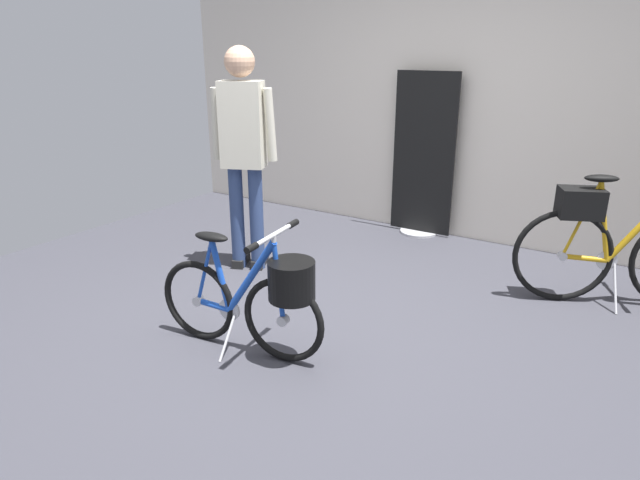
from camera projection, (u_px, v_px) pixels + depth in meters
ground_plane at (321, 333)px, 3.47m from camera, size 6.13×6.13×0.00m
back_wall at (464, 68)px, 4.83m from camera, size 6.13×0.10×3.06m
floor_banner_stand at (423, 164)px, 5.13m from camera, size 0.60×0.36×1.51m
folding_bike_foreground at (257, 295)px, 3.12m from camera, size 1.10×0.53×0.78m
display_bike_left at (613, 243)px, 3.74m from camera, size 1.33×0.70×1.00m
visitor_near_wall at (244, 146)px, 4.19m from camera, size 0.49×0.36×1.72m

